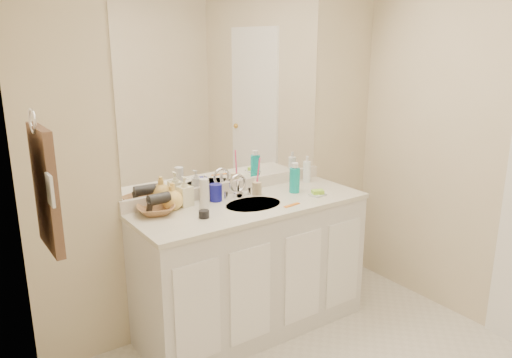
{
  "coord_description": "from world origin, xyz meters",
  "views": [
    {
      "loc": [
        -1.68,
        -1.45,
        1.88
      ],
      "look_at": [
        0.0,
        0.97,
        1.05
      ],
      "focal_mm": 35.0,
      "sensor_mm": 36.0,
      "label": 1
    }
  ],
  "objects": [
    {
      "name": "soap_bottle_white",
      "position": [
        -0.22,
        1.23,
        0.97
      ],
      "size": [
        0.08,
        0.08,
        0.18
      ],
      "primitive_type": "imported",
      "rotation": [
        0.0,
        0.0,
        -0.26
      ],
      "color": "silver",
      "rests_on": "countertop"
    },
    {
      "name": "toothbrush",
      "position": [
        0.14,
        1.15,
        1.03
      ],
      "size": [
        0.02,
        0.04,
        0.2
      ],
      "primitive_type": "cylinder",
      "rotation": [
        0.14,
        0.0,
        0.25
      ],
      "color": "#FD4283",
      "rests_on": "tan_cup"
    },
    {
      "name": "green_soap",
      "position": [
        0.45,
        0.91,
        0.9
      ],
      "size": [
        0.09,
        0.08,
        0.03
      ],
      "primitive_type": "cube",
      "rotation": [
        0.0,
        0.0,
        -0.39
      ],
      "color": "#A0E337",
      "rests_on": "soap_dish"
    },
    {
      "name": "mirror",
      "position": [
        0.0,
        1.29,
        1.56
      ],
      "size": [
        1.48,
        0.01,
        1.2
      ],
      "primitive_type": "cube",
      "color": "white",
      "rests_on": "wall_back"
    },
    {
      "name": "hair_dryer",
      "position": [
        -0.56,
        1.18,
        0.97
      ],
      "size": [
        0.14,
        0.08,
        0.07
      ],
      "primitive_type": "cylinder",
      "rotation": [
        0.0,
        1.57,
        0.08
      ],
      "color": "black",
      "rests_on": "wicker_basket"
    },
    {
      "name": "soap_bottle_cream",
      "position": [
        -0.36,
        1.22,
        0.97
      ],
      "size": [
        0.09,
        0.09,
        0.18
      ],
      "primitive_type": "imported",
      "rotation": [
        0.0,
        0.0,
        0.12
      ],
      "color": "#F4F1C7",
      "rests_on": "countertop"
    },
    {
      "name": "backsplash",
      "position": [
        0.0,
        1.29,
        0.92
      ],
      "size": [
        1.52,
        0.03,
        0.08
      ],
      "primitive_type": "cube",
      "color": "silver",
      "rests_on": "countertop"
    },
    {
      "name": "clear_pump_bottle",
      "position": [
        0.6,
        1.2,
        0.96
      ],
      "size": [
        0.07,
        0.07,
        0.15
      ],
      "primitive_type": "cylinder",
      "rotation": [
        0.0,
        0.0,
        0.37
      ],
      "color": "white",
      "rests_on": "countertop"
    },
    {
      "name": "tan_cup",
      "position": [
        0.13,
        1.15,
        0.92
      ],
      "size": [
        0.08,
        0.08,
        0.09
      ],
      "primitive_type": "cylinder",
      "rotation": [
        0.0,
        0.0,
        -0.28
      ],
      "color": "#C3B089",
      "rests_on": "countertop"
    },
    {
      "name": "wicker_basket",
      "position": [
        -0.58,
        1.18,
        0.91
      ],
      "size": [
        0.28,
        0.28,
        0.05
      ],
      "primitive_type": "imported",
      "rotation": [
        0.0,
        0.0,
        -0.3
      ],
      "color": "brown",
      "rests_on": "countertop"
    },
    {
      "name": "towel_ring",
      "position": [
        -1.27,
        0.77,
        1.55
      ],
      "size": [
        0.01,
        0.11,
        0.11
      ],
      "primitive_type": "torus",
      "rotation": [
        0.0,
        1.57,
        0.0
      ],
      "color": "silver",
      "rests_on": "wall_left"
    },
    {
      "name": "wall_back",
      "position": [
        0.0,
        1.3,
        1.2
      ],
      "size": [
        2.6,
        0.02,
        2.4
      ],
      "primitive_type": "cube",
      "color": "beige",
      "rests_on": "floor"
    },
    {
      "name": "blue_mug",
      "position": [
        -0.16,
        1.19,
        0.94
      ],
      "size": [
        0.09,
        0.09,
        0.11
      ],
      "primitive_type": "cylinder",
      "rotation": [
        0.0,
        0.0,
        0.07
      ],
      "color": "navy",
      "rests_on": "countertop"
    },
    {
      "name": "soap_dish",
      "position": [
        0.45,
        0.91,
        0.89
      ],
      "size": [
        0.11,
        0.09,
        0.01
      ],
      "primitive_type": "cube",
      "rotation": [
        0.0,
        0.0,
        0.13
      ],
      "color": "silver",
      "rests_on": "countertop"
    },
    {
      "name": "faucet",
      "position": [
        0.0,
        1.18,
        0.94
      ],
      "size": [
        0.02,
        0.02,
        0.11
      ],
      "primitive_type": "cylinder",
      "color": "silver",
      "rests_on": "countertop"
    },
    {
      "name": "soap_bottle_yellow",
      "position": [
        -0.46,
        1.21,
        0.96
      ],
      "size": [
        0.14,
        0.14,
        0.16
      ],
      "primitive_type": "imported",
      "rotation": [
        0.0,
        0.0,
        0.14
      ],
      "color": "#FBCC61",
      "rests_on": "countertop"
    },
    {
      "name": "vanity_cabinet",
      "position": [
        0.0,
        1.02,
        0.42
      ],
      "size": [
        1.5,
        0.55,
        0.85
      ],
      "primitive_type": "cube",
      "color": "silver",
      "rests_on": "floor"
    },
    {
      "name": "dark_jar",
      "position": [
        -0.38,
        0.96,
        0.9
      ],
      "size": [
        0.08,
        0.08,
        0.04
      ],
      "primitive_type": "cylinder",
      "rotation": [
        0.0,
        0.0,
        0.31
      ],
      "color": "black",
      "rests_on": "countertop"
    },
    {
      "name": "orange_comb",
      "position": [
        0.18,
        0.84,
        0.88
      ],
      "size": [
        0.13,
        0.04,
        0.01
      ],
      "primitive_type": "cube",
      "rotation": [
        0.0,
        0.0,
        0.14
      ],
      "color": "orange",
      "rests_on": "countertop"
    },
    {
      "name": "switch_plate",
      "position": [
        -1.27,
        0.57,
        1.3
      ],
      "size": [
        0.01,
        0.08,
        0.13
      ],
      "primitive_type": "cube",
      "color": "silver",
      "rests_on": "wall_left"
    },
    {
      "name": "extra_white_bottle",
      "position": [
        -0.28,
        1.12,
        0.97
      ],
      "size": [
        0.06,
        0.06,
        0.18
      ],
      "primitive_type": "cylinder",
      "rotation": [
        0.0,
        0.0,
        -0.1
      ],
      "color": "silver",
      "rests_on": "countertop"
    },
    {
      "name": "countertop",
      "position": [
        0.0,
        1.02,
        0.86
      ],
      "size": [
        1.52,
        0.57,
        0.03
      ],
      "primitive_type": "cube",
      "color": "beige",
      "rests_on": "vanity_cabinet"
    },
    {
      "name": "wall_left",
      "position": [
        -1.3,
        0.0,
        1.2
      ],
      "size": [
        0.02,
        2.6,
        2.4
      ],
      "primitive_type": "cube",
      "color": "beige",
      "rests_on": "floor"
    },
    {
      "name": "hand_towel",
      "position": [
        -1.25,
        0.77,
        1.25
      ],
      "size": [
        0.04,
        0.32,
        0.55
      ],
      "primitive_type": "cube",
      "color": "#402D22",
      "rests_on": "towel_ring"
    },
    {
      "name": "sink_basin",
      "position": [
        0.0,
        1.0,
        0.87
      ],
      "size": [
        0.37,
        0.37,
        0.02
      ],
      "primitive_type": "cylinder",
      "color": "beige",
      "rests_on": "countertop"
    },
    {
      "name": "mouthwash_bottle",
      "position": [
        0.37,
        1.05,
        0.96
      ],
      "size": [
        0.09,
        0.09,
        0.17
      ],
      "primitive_type": "cylinder",
      "rotation": [
        0.0,
        0.0,
        -0.43
      ],
      "color": "#0EA8A6",
      "rests_on": "countertop"
    }
  ]
}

